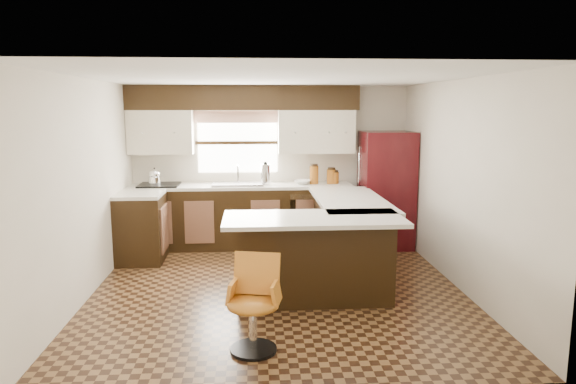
{
  "coord_description": "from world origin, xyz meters",
  "views": [
    {
      "loc": [
        -0.27,
        -5.67,
        2.08
      ],
      "look_at": [
        0.15,
        0.45,
        1.07
      ],
      "focal_mm": 32.0,
      "sensor_mm": 36.0,
      "label": 1
    }
  ],
  "objects": [
    {
      "name": "kettle",
      "position": [
        -1.71,
        1.88,
        1.09
      ],
      "size": [
        0.18,
        0.18,
        0.24
      ],
      "primitive_type": null,
      "color": "silver",
      "rests_on": "cooktop"
    },
    {
      "name": "canister_med",
      "position": [
        0.9,
        1.92,
        1.05
      ],
      "size": [
        0.14,
        0.14,
        0.21
      ],
      "primitive_type": "cylinder",
      "color": "#945115",
      "rests_on": "counter_back"
    },
    {
      "name": "peninsula_return",
      "position": [
        0.38,
        -0.35,
        0.45
      ],
      "size": [
        1.65,
        0.6,
        0.9
      ],
      "primitive_type": "cube",
      "color": "black",
      "rests_on": "floor"
    },
    {
      "name": "counter_pen_long",
      "position": [
        0.95,
        0.62,
        0.92
      ],
      "size": [
        0.84,
        1.95,
        0.04
      ],
      "primitive_type": "cube",
      "color": "silver",
      "rests_on": "peninsula_long"
    },
    {
      "name": "wall_front",
      "position": [
        0.0,
        -2.2,
        1.2
      ],
      "size": [
        4.4,
        0.0,
        4.4
      ],
      "primitive_type": "plane",
      "rotation": [
        -1.57,
        0.0,
        0.0
      ],
      "color": "beige",
      "rests_on": "floor"
    },
    {
      "name": "wall_back",
      "position": [
        0.0,
        2.2,
        1.2
      ],
      "size": [
        4.4,
        0.0,
        4.4
      ],
      "primitive_type": "plane",
      "rotation": [
        1.57,
        0.0,
        0.0
      ],
      "color": "beige",
      "rests_on": "floor"
    },
    {
      "name": "bar_chair",
      "position": [
        -0.29,
        -1.51,
        0.41
      ],
      "size": [
        0.53,
        0.53,
        0.83
      ],
      "primitive_type": null,
      "rotation": [
        0.0,
        0.0,
        -0.22
      ],
      "color": "#C77420",
      "rests_on": "floor"
    },
    {
      "name": "wall_left",
      "position": [
        -2.1,
        0.0,
        1.2
      ],
      "size": [
        0.0,
        4.4,
        4.4
      ],
      "primitive_type": "plane",
      "rotation": [
        1.57,
        0.0,
        1.57
      ],
      "color": "beige",
      "rests_on": "floor"
    },
    {
      "name": "ceiling",
      "position": [
        0.0,
        0.0,
        2.4
      ],
      "size": [
        4.4,
        4.4,
        0.0
      ],
      "primitive_type": "plane",
      "rotation": [
        3.14,
        0.0,
        0.0
      ],
      "color": "silver",
      "rests_on": "wall_back"
    },
    {
      "name": "canister_small",
      "position": [
        0.95,
        1.92,
        1.03
      ],
      "size": [
        0.13,
        0.13,
        0.17
      ],
      "primitive_type": "cylinder",
      "color": "#945115",
      "rests_on": "counter_back"
    },
    {
      "name": "floor",
      "position": [
        0.0,
        0.0,
        0.0
      ],
      "size": [
        4.4,
        4.4,
        0.0
      ],
      "primitive_type": "plane",
      "color": "#49301A",
      "rests_on": "ground"
    },
    {
      "name": "soffit",
      "position": [
        -0.4,
        2.03,
        2.22
      ],
      "size": [
        3.4,
        0.35,
        0.36
      ],
      "primitive_type": "cube",
      "color": "black",
      "rests_on": "wall_back"
    },
    {
      "name": "counter_back",
      "position": [
        -0.45,
        1.9,
        0.92
      ],
      "size": [
        3.3,
        0.6,
        0.04
      ],
      "primitive_type": "cube",
      "color": "silver",
      "rests_on": "base_cab_back"
    },
    {
      "name": "dishwasher",
      "position": [
        0.55,
        1.61,
        0.43
      ],
      "size": [
        0.58,
        0.03,
        0.78
      ],
      "primitive_type": "cube",
      "color": "black",
      "rests_on": "floor"
    },
    {
      "name": "peninsula_long",
      "position": [
        0.9,
        0.62,
        0.45
      ],
      "size": [
        0.6,
        1.95,
        0.9
      ],
      "primitive_type": "cube",
      "color": "black",
      "rests_on": "floor"
    },
    {
      "name": "base_cab_left",
      "position": [
        -1.8,
        1.25,
        0.45
      ],
      "size": [
        0.6,
        0.7,
        0.9
      ],
      "primitive_type": "cube",
      "color": "black",
      "rests_on": "floor"
    },
    {
      "name": "refrigerator",
      "position": [
        1.71,
        1.77,
        0.87
      ],
      "size": [
        0.74,
        0.71,
        1.73
      ],
      "primitive_type": "cube",
      "color": "#3B090D",
      "rests_on": "floor"
    },
    {
      "name": "counter_pen_return",
      "position": [
        0.35,
        -0.44,
        0.92
      ],
      "size": [
        1.89,
        0.84,
        0.04
      ],
      "primitive_type": "cube",
      "color": "silver",
      "rests_on": "peninsula_return"
    },
    {
      "name": "mixing_bowl",
      "position": [
        0.47,
        1.9,
        0.98
      ],
      "size": [
        0.32,
        0.32,
        0.06
      ],
      "primitive_type": "imported",
      "rotation": [
        0.0,
        0.0,
        -0.34
      ],
      "color": "white",
      "rests_on": "counter_back"
    },
    {
      "name": "percolator",
      "position": [
        -0.09,
        1.9,
        1.1
      ],
      "size": [
        0.14,
        0.14,
        0.3
      ],
      "primitive_type": "cylinder",
      "color": "silver",
      "rests_on": "counter_back"
    },
    {
      "name": "canister_large",
      "position": [
        0.64,
        1.92,
        1.08
      ],
      "size": [
        0.13,
        0.13,
        0.27
      ],
      "primitive_type": "cylinder",
      "color": "#945115",
      "rests_on": "counter_back"
    },
    {
      "name": "cooktop",
      "position": [
        -1.65,
        1.88,
        0.96
      ],
      "size": [
        0.58,
        0.5,
        0.02
      ],
      "primitive_type": "cube",
      "color": "black",
      "rests_on": "counter_back"
    },
    {
      "name": "base_cab_back",
      "position": [
        -0.45,
        1.9,
        0.45
      ],
      "size": [
        3.3,
        0.6,
        0.9
      ],
      "primitive_type": "cube",
      "color": "black",
      "rests_on": "floor"
    },
    {
      "name": "upper_cab_left",
      "position": [
        -1.62,
        2.03,
        1.72
      ],
      "size": [
        0.94,
        0.35,
        0.64
      ],
      "primitive_type": "cube",
      "color": "beige",
      "rests_on": "wall_back"
    },
    {
      "name": "wall_right",
      "position": [
        2.1,
        0.0,
        1.2
      ],
      "size": [
        0.0,
        4.4,
        4.4
      ],
      "primitive_type": "plane",
      "rotation": [
        1.57,
        0.0,
        -1.57
      ],
      "color": "beige",
      "rests_on": "floor"
    },
    {
      "name": "window_pane",
      "position": [
        -0.5,
        2.18,
        1.55
      ],
      "size": [
        1.2,
        0.02,
        0.9
      ],
      "primitive_type": "cube",
      "color": "white",
      "rests_on": "wall_back"
    },
    {
      "name": "valance",
      "position": [
        -0.5,
        2.14,
        1.94
      ],
      "size": [
        1.3,
        0.06,
        0.18
      ],
      "primitive_type": "cube",
      "color": "#D19B93",
      "rests_on": "wall_back"
    },
    {
      "name": "upper_cab_right",
      "position": [
        0.68,
        2.03,
        1.72
      ],
      "size": [
        1.14,
        0.35,
        0.64
      ],
      "primitive_type": "cube",
      "color": "beige",
      "rests_on": "wall_back"
    },
    {
      "name": "counter_left",
      "position": [
        -1.8,
        1.25,
        0.92
      ],
      "size": [
        0.6,
        0.7,
        0.04
      ],
      "primitive_type": "cube",
      "color": "silver",
      "rests_on": "base_cab_left"
    },
    {
      "name": "sink",
      "position": [
        -0.5,
        1.88,
        0.96
      ],
      "size": [
        0.75,
        0.45,
        0.03
      ],
      "primitive_type": "cube",
      "color": "#B2B2B7",
      "rests_on": "counter_back"
    }
  ]
}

